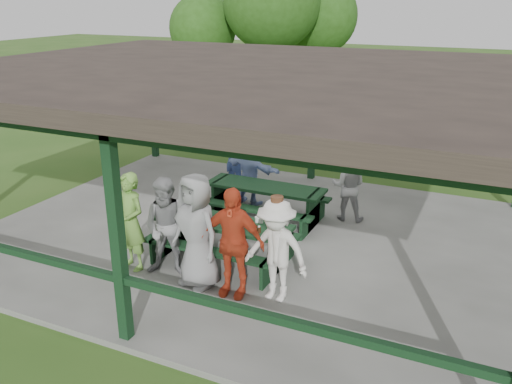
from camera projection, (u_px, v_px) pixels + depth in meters
The scene contains 19 objects.
ground at pixel (247, 238), 10.74m from camera, with size 90.00×90.00×0.00m, color #2C5319.
concrete_slab at pixel (247, 235), 10.72m from camera, with size 10.00×8.00×0.10m, color #63635E.
pavilion_structure at pixel (246, 76), 9.66m from camera, with size 10.60×8.60×3.24m.
picnic_table_near at pixel (223, 236), 9.48m from camera, with size 2.46×1.39×0.75m.
picnic_table_far at pixel (265, 198), 11.21m from camera, with size 2.46×1.39×0.75m.
table_setting at pixel (235, 220), 9.32m from camera, with size 2.41×0.45×0.10m.
contestant_green at pixel (131, 222), 9.09m from camera, with size 0.62×0.41×1.70m, color #689E3C.
contestant_grey_left at pixel (168, 227), 8.89m from camera, with size 0.82×0.64×1.69m, color gray.
contestant_grey_mid at pixel (196, 231), 8.49m from camera, with size 0.92×0.60×1.89m, color gray.
contestant_red at pixel (232, 242), 8.26m from camera, with size 1.04×0.43×1.77m, color #C43D1F.
contestant_white_fedora at pixel (276, 250), 8.14m from camera, with size 1.11×0.71×1.69m.
spectator_lblue at pixel (250, 170), 12.02m from camera, with size 1.43×0.46×1.54m, color #8BA1D7.
spectator_blue at pixel (235, 155), 13.00m from camera, with size 0.59×0.39×1.62m, color #384E91.
spectator_grey at pixel (348, 186), 11.15m from camera, with size 0.71×0.55×1.46m, color gray.
pickup_truck at pixel (406, 124), 16.53m from camera, with size 2.69×5.83×1.62m, color silver.
farm_trailer at pixel (293, 117), 17.90m from camera, with size 4.21×2.49×1.46m.
tree_far_left at pixel (272, 1), 22.24m from camera, with size 4.04×4.04×6.32m.
tree_left at pixel (319, 16), 24.14m from camera, with size 3.43×3.43×5.37m.
tree_edge_left at pixel (203, 29), 23.99m from camera, with size 2.96×2.96×4.63m.
Camera 1 is at (4.28, -8.79, 4.54)m, focal length 38.00 mm.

